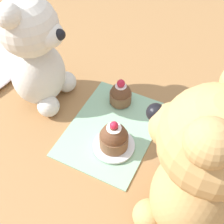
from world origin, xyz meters
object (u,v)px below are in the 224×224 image
Objects in this scene: cupcake_near_cream_bear at (121,94)px; saucer_plate at (114,145)px; cupcake_near_tan_bear at (114,137)px; teddy_bear_cream at (35,53)px; teddy_bear_tan at (199,168)px.

saucer_plate is (-0.11, -0.04, -0.02)m from cupcake_near_cream_bear.
cupcake_near_tan_bear reaches higher than saucer_plate.
teddy_bear_tan is (-0.12, -0.36, 0.02)m from teddy_bear_cream.
teddy_bear_tan is 0.30m from cupcake_near_cream_bear.
teddy_bear_cream reaches higher than saucer_plate.
teddy_bear_tan reaches higher than saucer_plate.
teddy_bear_cream is at bearing 74.29° from saucer_plate.
saucer_plate is at bearing 0.00° from cupcake_near_tan_bear.
saucer_plate is (0.07, 0.16, -0.14)m from teddy_bear_tan.
saucer_plate is (-0.06, -0.20, -0.12)m from teddy_bear_cream.
teddy_bear_cream is 0.86× the size of teddy_bear_tan.
saucer_plate is at bearing -109.78° from teddy_bear_cream.
cupcake_near_cream_bear reaches higher than saucer_plate.
cupcake_near_cream_bear is 0.12m from cupcake_near_tan_bear.
cupcake_near_cream_bear is at bearing -74.15° from teddy_bear_cream.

